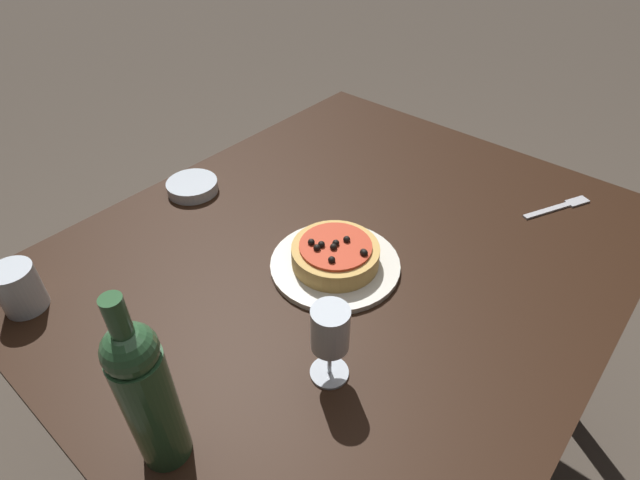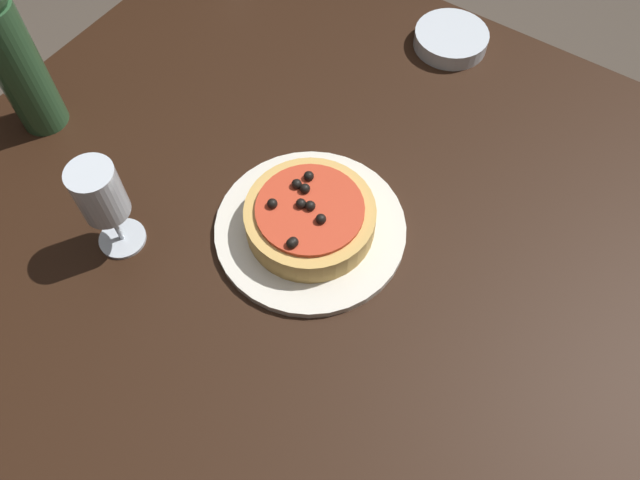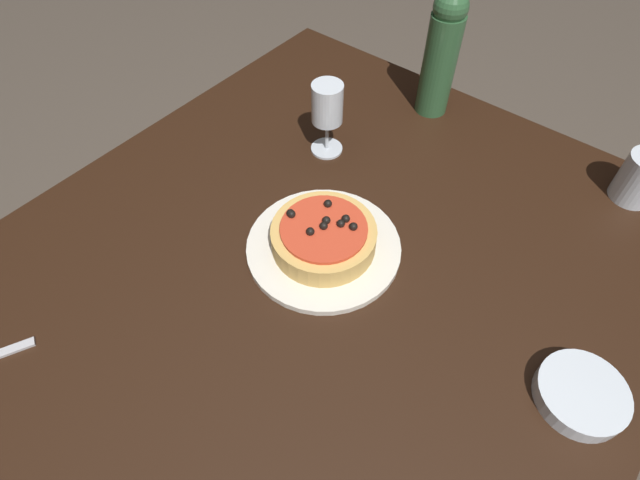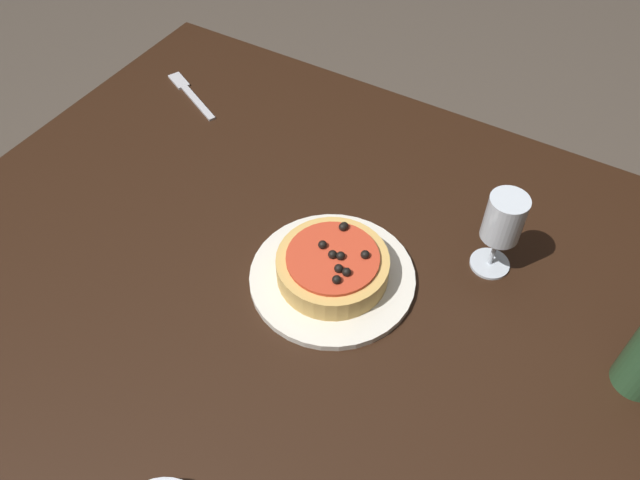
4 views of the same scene
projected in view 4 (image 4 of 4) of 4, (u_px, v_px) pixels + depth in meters
ground_plane at (301, 456)px, 1.59m from camera, size 14.00×14.00×0.00m
dining_table at (293, 303)px, 1.08m from camera, size 1.25×1.03×0.77m
dinner_plate at (332, 277)px, 0.99m from camera, size 0.26×0.26×0.01m
pizza at (333, 266)px, 0.97m from camera, size 0.18×0.18×0.06m
wine_glass at (503, 222)px, 0.94m from camera, size 0.06×0.06×0.15m
fork at (189, 93)px, 1.32m from camera, size 0.18×0.10×0.00m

